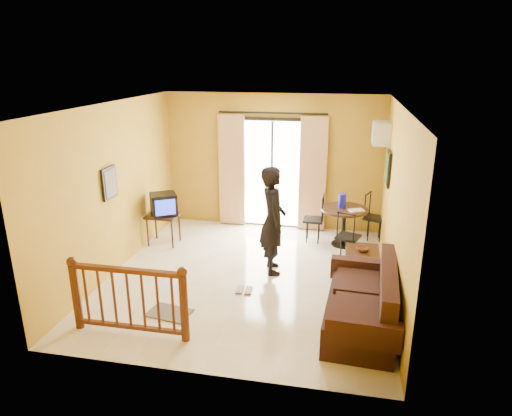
% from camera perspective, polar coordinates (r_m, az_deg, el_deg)
% --- Properties ---
extents(ground, '(5.00, 5.00, 0.00)m').
position_cam_1_polar(ground, '(7.67, -1.09, -8.57)').
color(ground, beige).
rests_on(ground, ground).
extents(room_shell, '(5.00, 5.00, 5.00)m').
position_cam_1_polar(room_shell, '(7.07, -1.17, 3.84)').
color(room_shell, white).
rests_on(room_shell, ground).
extents(balcony_door, '(2.25, 0.14, 2.46)m').
position_cam_1_polar(balcony_door, '(9.51, 2.00, 4.41)').
color(balcony_door, black).
rests_on(balcony_door, ground).
extents(tv_table, '(0.60, 0.50, 0.60)m').
position_cam_1_polar(tv_table, '(8.97, -11.54, -1.27)').
color(tv_table, black).
rests_on(tv_table, ground).
extents(television, '(0.62, 0.60, 0.42)m').
position_cam_1_polar(television, '(8.87, -11.47, 0.46)').
color(television, black).
rests_on(television, tv_table).
extents(picture_left, '(0.05, 0.42, 0.52)m').
position_cam_1_polar(picture_left, '(7.70, -17.84, 2.99)').
color(picture_left, black).
rests_on(picture_left, room_shell).
extents(dining_table, '(0.89, 0.89, 0.74)m').
position_cam_1_polar(dining_table, '(8.86, 10.97, -1.01)').
color(dining_table, black).
rests_on(dining_table, ground).
extents(water_jug, '(0.15, 0.15, 0.28)m').
position_cam_1_polar(water_jug, '(8.80, 10.72, 0.90)').
color(water_jug, '#1716D3').
rests_on(water_jug, dining_table).
extents(serving_tray, '(0.33, 0.28, 0.02)m').
position_cam_1_polar(serving_tray, '(8.71, 12.41, -0.28)').
color(serving_tray, white).
rests_on(serving_tray, dining_table).
extents(dining_chairs, '(1.65, 1.63, 0.95)m').
position_cam_1_polar(dining_chairs, '(8.99, 10.95, -4.73)').
color(dining_chairs, black).
rests_on(dining_chairs, ground).
extents(air_conditioner, '(0.31, 0.60, 0.40)m').
position_cam_1_polar(air_conditioner, '(8.75, 15.35, 9.01)').
color(air_conditioner, silver).
rests_on(air_conditioner, room_shell).
extents(botanical_print, '(0.05, 0.50, 0.60)m').
position_cam_1_polar(botanical_print, '(8.22, 16.19, 4.80)').
color(botanical_print, black).
rests_on(botanical_print, room_shell).
extents(coffee_table, '(0.55, 0.99, 0.44)m').
position_cam_1_polar(coffee_table, '(7.68, 13.10, -6.61)').
color(coffee_table, black).
rests_on(coffee_table, ground).
extents(bowl, '(0.25, 0.25, 0.06)m').
position_cam_1_polar(bowl, '(7.74, 13.18, -5.01)').
color(bowl, brown).
rests_on(bowl, coffee_table).
extents(sofa, '(0.97, 1.91, 0.89)m').
position_cam_1_polar(sofa, '(6.36, 13.49, -11.77)').
color(sofa, black).
rests_on(sofa, ground).
extents(standing_person, '(0.62, 0.77, 1.82)m').
position_cam_1_polar(standing_person, '(7.54, 2.13, -1.54)').
color(standing_person, black).
rests_on(standing_person, ground).
extents(stair_balustrade, '(1.63, 0.13, 1.04)m').
position_cam_1_polar(stair_balustrade, '(6.18, -15.68, -10.48)').
color(stair_balustrade, '#471E0F').
rests_on(stair_balustrade, ground).
extents(doormat, '(0.66, 0.50, 0.02)m').
position_cam_1_polar(doormat, '(6.77, -10.78, -12.74)').
color(doormat, '#5B5249').
rests_on(doormat, ground).
extents(sandals, '(0.26, 0.26, 0.03)m').
position_cam_1_polar(sandals, '(7.23, -1.49, -10.23)').
color(sandals, brown).
rests_on(sandals, ground).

